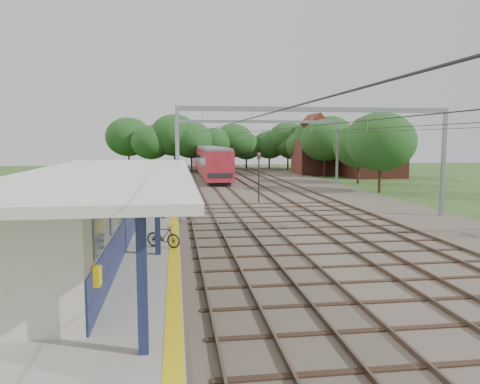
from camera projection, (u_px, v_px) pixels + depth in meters
ground at (349, 307)px, 14.11m from camera, size 160.00×160.00×0.00m
ballast_bed at (273, 192)px, 44.18m from camera, size 18.00×90.00×0.10m
platform at (135, 224)px, 26.85m from camera, size 5.00×52.00×0.35m
yellow_stripe at (174, 220)px, 27.13m from camera, size 0.45×52.00×0.01m
station_building at (86, 211)px, 19.56m from camera, size 3.41×18.00×3.40m
canopy at (109, 175)px, 18.54m from camera, size 6.40×20.00×3.44m
rail_tracks at (247, 191)px, 43.83m from camera, size 11.80×88.00×0.15m
catenary_system at (278, 134)px, 38.84m from camera, size 17.22×88.00×7.00m
tree_band at (235, 140)px, 70.30m from camera, size 31.72×30.88×8.82m
house_near at (374, 155)px, 61.93m from camera, size 7.00×6.12×7.89m
house_far at (323, 152)px, 67.12m from camera, size 8.00×6.12×8.66m
person at (138, 205)px, 27.73m from camera, size 0.63×0.45×1.63m
bicycle at (163, 236)px, 20.34m from camera, size 1.66×1.22×0.99m
train at (208, 159)px, 66.77m from camera, size 3.02×37.61×3.96m
signal_post at (259, 172)px, 36.61m from camera, size 0.31×0.28×4.01m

